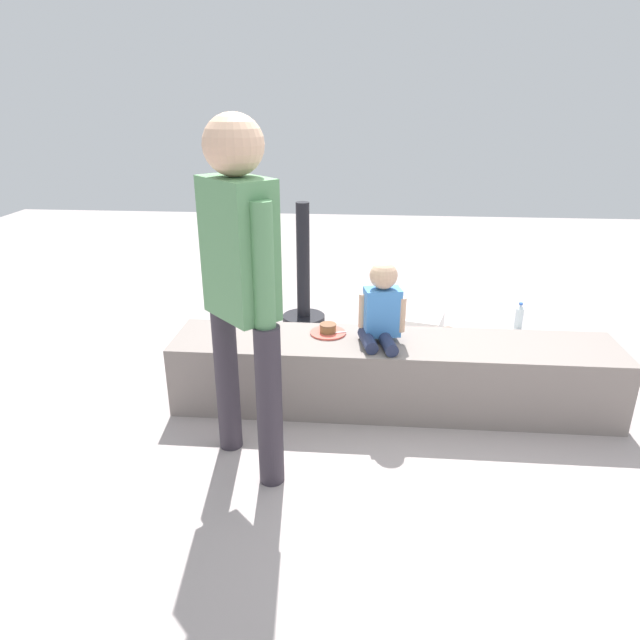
% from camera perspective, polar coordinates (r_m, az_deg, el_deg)
% --- Properties ---
extents(ground_plane, '(12.00, 12.00, 0.00)m').
position_cam_1_polar(ground_plane, '(3.55, 7.21, -8.56)').
color(ground_plane, '#A49896').
extents(concrete_ledge, '(2.65, 0.50, 0.43)m').
position_cam_1_polar(concrete_ledge, '(3.44, 7.37, -5.46)').
color(concrete_ledge, gray).
rests_on(concrete_ledge, ground_plane).
extents(child_seated, '(0.28, 0.34, 0.48)m').
position_cam_1_polar(child_seated, '(3.26, 6.31, 1.26)').
color(child_seated, '#232A48').
rests_on(child_seated, concrete_ledge).
extents(adult_standing, '(0.40, 0.40, 1.73)m').
position_cam_1_polar(adult_standing, '(2.58, -8.13, 4.92)').
color(adult_standing, '#332D36').
rests_on(adult_standing, ground_plane).
extents(cake_plate, '(0.22, 0.22, 0.07)m').
position_cam_1_polar(cake_plate, '(3.42, 0.82, -1.08)').
color(cake_plate, '#E0594C').
rests_on(cake_plate, concrete_ledge).
extents(gift_bag, '(0.19, 0.09, 0.32)m').
position_cam_1_polar(gift_bag, '(3.99, -4.55, -2.52)').
color(gift_bag, '#4C99E0').
rests_on(gift_bag, ground_plane).
extents(railing_post, '(0.36, 0.36, 1.01)m').
position_cam_1_polar(railing_post, '(4.68, -1.72, 4.23)').
color(railing_post, black).
rests_on(railing_post, ground_plane).
extents(water_bottle_near_gift, '(0.06, 0.06, 0.23)m').
position_cam_1_polar(water_bottle_near_gift, '(4.13, 23.23, -4.05)').
color(water_bottle_near_gift, silver).
rests_on(water_bottle_near_gift, ground_plane).
extents(water_bottle_far_side, '(0.07, 0.07, 0.23)m').
position_cam_1_polar(water_bottle_far_side, '(4.85, 19.69, 0.28)').
color(water_bottle_far_side, silver).
rests_on(water_bottle_far_side, ground_plane).
extents(cake_box_white, '(0.34, 0.39, 0.14)m').
position_cam_1_polar(cake_box_white, '(4.61, 10.67, -0.37)').
color(cake_box_white, white).
rests_on(cake_box_white, ground_plane).
extents(handbag_black_leather, '(0.30, 0.12, 0.33)m').
position_cam_1_polar(handbag_black_leather, '(4.71, -7.73, 0.91)').
color(handbag_black_leather, black).
rests_on(handbag_black_leather, ground_plane).
extents(handbag_brown_canvas, '(0.31, 0.11, 0.34)m').
position_cam_1_polar(handbag_brown_canvas, '(3.97, 12.69, -3.55)').
color(handbag_brown_canvas, brown).
rests_on(handbag_brown_canvas, ground_plane).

